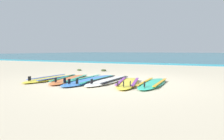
% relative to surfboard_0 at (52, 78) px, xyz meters
% --- Properties ---
extents(ground_plane, '(80.00, 80.00, 0.00)m').
position_rel_surfboard_0_xyz_m(ground_plane, '(1.82, 0.25, -0.04)').
color(ground_plane, beige).
extents(sea, '(80.00, 60.00, 0.10)m').
position_rel_surfboard_0_xyz_m(sea, '(1.82, 37.68, 0.01)').
color(sea, '#23667A').
rests_on(sea, ground).
extents(surfboard_0, '(0.64, 2.09, 0.18)m').
position_rel_surfboard_0_xyz_m(surfboard_0, '(0.00, 0.00, 0.00)').
color(surfboard_0, yellow).
rests_on(surfboard_0, ground).
extents(surfboard_1, '(1.00, 2.24, 0.18)m').
position_rel_surfboard_0_xyz_m(surfboard_1, '(0.53, 0.09, -0.00)').
color(surfboard_1, orange).
rests_on(surfboard_1, ground).
extents(surfboard_2, '(0.64, 2.50, 0.18)m').
position_rel_surfboard_0_xyz_m(surfboard_2, '(1.15, 0.18, 0.00)').
color(surfboard_2, '#3875CC').
rests_on(surfboard_2, ground).
extents(surfboard_3, '(0.57, 2.23, 0.18)m').
position_rel_surfboard_0_xyz_m(surfboard_3, '(1.62, 0.29, -0.00)').
color(surfboard_3, silver).
rests_on(surfboard_3, ground).
extents(surfboard_4, '(0.95, 2.03, 0.18)m').
position_rel_surfboard_0_xyz_m(surfboard_4, '(2.24, 0.10, 0.00)').
color(surfboard_4, yellow).
rests_on(surfboard_4, ground).
extents(surfboard_5, '(0.56, 2.00, 0.18)m').
position_rel_surfboard_0_xyz_m(surfboard_5, '(2.80, 0.28, 0.00)').
color(surfboard_5, '#2DB793').
rests_on(surfboard_5, ground).
extents(seaweed_clump_near_shoreline, '(0.23, 0.18, 0.08)m').
position_rel_surfboard_0_xyz_m(seaweed_clump_near_shoreline, '(0.16, 2.86, 0.00)').
color(seaweed_clump_near_shoreline, '#2D381E').
rests_on(seaweed_clump_near_shoreline, ground).
extents(seaweed_clump_mid_sand, '(0.19, 0.15, 0.07)m').
position_rel_surfboard_0_xyz_m(seaweed_clump_mid_sand, '(-0.86, 2.65, -0.00)').
color(seaweed_clump_mid_sand, '#384723').
rests_on(seaweed_clump_mid_sand, ground).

